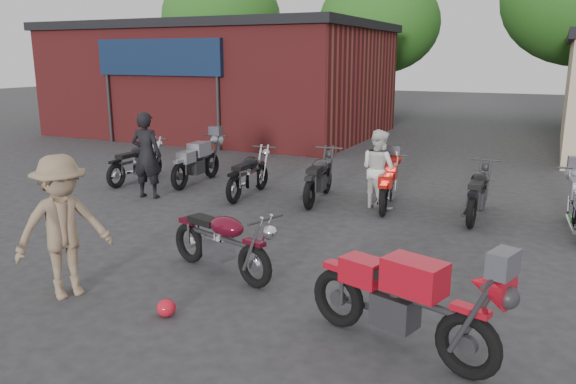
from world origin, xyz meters
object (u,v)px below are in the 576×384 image
at_px(helmet, 166,308).
at_px(person_tan, 63,227).
at_px(row_bike_5, 478,190).
at_px(row_bike_3, 319,175).
at_px(vintage_motorcycle, 222,237).
at_px(sportbike, 402,296).
at_px(row_bike_4, 388,182).
at_px(person_light, 378,169).
at_px(row_bike_2, 249,172).
at_px(person_dark, 147,155).
at_px(row_bike_0, 136,160).
at_px(row_bike_1, 197,159).

xyz_separation_m(helmet, person_tan, (-1.53, -0.05, 0.82)).
bearing_deg(row_bike_5, row_bike_3, 91.73).
relative_size(vintage_motorcycle, sportbike, 0.89).
relative_size(row_bike_3, row_bike_4, 1.07).
xyz_separation_m(person_light, row_bike_2, (-2.87, -0.26, -0.26)).
xyz_separation_m(person_light, person_tan, (-2.38, -5.95, 0.12)).
distance_m(vintage_motorcycle, person_light, 4.59).
relative_size(person_light, person_tan, 0.87).
bearing_deg(vintage_motorcycle, sportbike, -2.46).
relative_size(helmet, row_bike_5, 0.12).
bearing_deg(row_bike_3, row_bike_5, -96.56).
relative_size(person_tan, row_bike_3, 0.94).
xyz_separation_m(vintage_motorcycle, person_dark, (-3.87, 3.16, 0.38)).
distance_m(vintage_motorcycle, row_bike_0, 6.67).
bearing_deg(vintage_motorcycle, row_bike_0, 157.47).
bearing_deg(helmet, row_bike_2, 109.72).
bearing_deg(person_light, vintage_motorcycle, 106.97).
bearing_deg(person_dark, row_bike_3, -168.04).
xyz_separation_m(person_dark, person_tan, (2.43, -4.62, -0.01)).
distance_m(person_dark, row_bike_4, 5.21).
bearing_deg(person_dark, sportbike, 138.97).
bearing_deg(helmet, person_dark, 130.87).
relative_size(person_light, row_bike_5, 0.83).
height_order(person_dark, person_light, person_dark).
relative_size(vintage_motorcycle, row_bike_3, 0.98).
xyz_separation_m(row_bike_1, row_bike_2, (1.76, -0.57, -0.05)).
bearing_deg(person_light, row_bike_3, 27.97).
height_order(vintage_motorcycle, row_bike_1, row_bike_1).
height_order(sportbike, person_light, person_light).
distance_m(helmet, row_bike_2, 6.01).
bearing_deg(person_light, sportbike, 137.71).
distance_m(sportbike, row_bike_1, 8.74).
relative_size(person_tan, row_bike_0, 0.98).
bearing_deg(helmet, person_tan, -178.22).
height_order(helmet, row_bike_4, row_bike_4).
xyz_separation_m(helmet, person_dark, (-3.96, 4.57, 0.84)).
bearing_deg(person_light, row_bike_1, 24.94).
relative_size(person_light, row_bike_2, 0.85).
relative_size(row_bike_0, row_bike_3, 0.96).
xyz_separation_m(helmet, row_bike_5, (2.81, 5.98, 0.46)).
bearing_deg(row_bike_2, helmet, -163.59).
bearing_deg(person_tan, row_bike_5, -8.61).
xyz_separation_m(person_dark, person_light, (4.81, 1.33, -0.14)).
bearing_deg(helmet, row_bike_5, 64.86).
relative_size(vintage_motorcycle, person_dark, 1.03).
bearing_deg(row_bike_5, vintage_motorcycle, 148.33).
bearing_deg(vintage_motorcycle, row_bike_1, 144.88).
bearing_deg(row_bike_0, row_bike_2, -90.28).
bearing_deg(row_bike_2, row_bike_1, 68.87).
height_order(person_light, row_bike_0, person_light).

